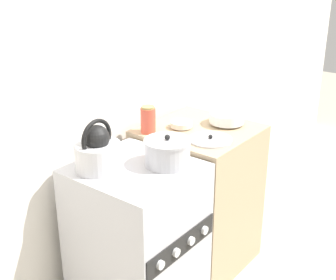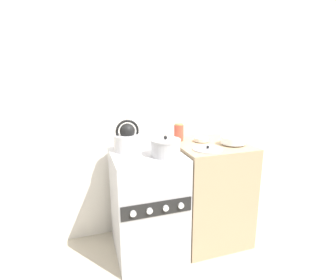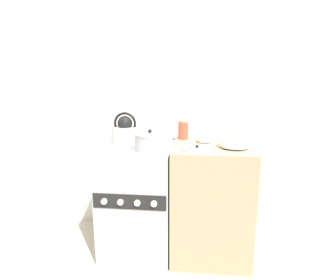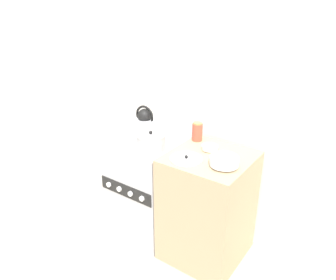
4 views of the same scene
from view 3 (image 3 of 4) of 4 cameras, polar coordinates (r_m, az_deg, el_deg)
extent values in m
plane|color=#B2A893|center=(2.20, -7.95, -25.94)|extent=(12.00, 12.00, 0.00)
cube|color=silver|center=(2.40, -4.95, 9.67)|extent=(7.00, 0.06, 2.50)
cube|color=#B2B2B7|center=(2.21, -6.50, -12.46)|extent=(0.55, 0.57, 0.87)
cube|color=black|center=(1.91, -8.45, -13.18)|extent=(0.53, 0.01, 0.11)
cylinder|color=silver|center=(1.95, -13.74, -12.86)|extent=(0.04, 0.02, 0.04)
cylinder|color=silver|center=(1.92, -10.33, -13.18)|extent=(0.04, 0.02, 0.04)
cylinder|color=silver|center=(1.89, -6.72, -13.46)|extent=(0.04, 0.02, 0.04)
cylinder|color=silver|center=(1.87, -3.09, -13.69)|extent=(0.04, 0.02, 0.04)
cube|color=tan|center=(2.18, 9.13, -12.54)|extent=(0.60, 0.61, 0.89)
cylinder|color=silver|center=(2.20, -9.26, 1.11)|extent=(0.22, 0.22, 0.13)
sphere|color=black|center=(2.19, -9.35, 3.61)|extent=(0.12, 0.12, 0.12)
torus|color=black|center=(2.19, -9.34, 3.58)|extent=(0.19, 0.02, 0.19)
cone|color=silver|center=(2.17, -6.57, 1.58)|extent=(0.11, 0.05, 0.09)
cylinder|color=#B2B2B7|center=(1.93, -3.92, -0.58)|extent=(0.22, 0.22, 0.12)
cylinder|color=#B2B2B7|center=(1.92, -3.95, 1.32)|extent=(0.23, 0.23, 0.01)
sphere|color=black|center=(1.91, -3.96, 1.94)|extent=(0.03, 0.03, 0.03)
cylinder|color=white|center=(1.97, 14.19, -1.54)|extent=(0.09, 0.09, 0.01)
cylinder|color=white|center=(1.96, 14.25, -0.52)|extent=(0.20, 0.20, 0.06)
cylinder|color=beige|center=(2.12, 7.92, -0.36)|extent=(0.06, 0.06, 0.01)
cylinder|color=beige|center=(2.12, 7.94, 0.14)|extent=(0.13, 0.13, 0.03)
cylinder|color=#CC4C38|center=(2.21, 3.33, 2.05)|extent=(0.08, 0.08, 0.14)
cylinder|color=#998C4C|center=(2.20, 3.36, 4.04)|extent=(0.07, 0.07, 0.01)
cylinder|color=#B2B2B7|center=(1.89, 6.34, -1.87)|extent=(0.24, 0.24, 0.01)
sphere|color=black|center=(1.88, 6.35, -1.37)|extent=(0.02, 0.02, 0.02)
camera|label=1|loc=(2.11, -71.34, 17.77)|focal=50.00mm
camera|label=2|loc=(0.93, -83.68, 9.23)|focal=28.00mm
camera|label=4|loc=(1.29, 100.33, 26.20)|focal=35.00mm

